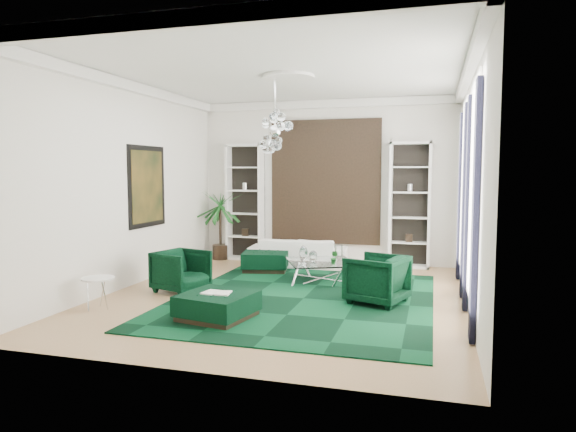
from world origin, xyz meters
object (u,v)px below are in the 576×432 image
(ottoman_side, at_px, (266,261))
(side_table, at_px, (98,294))
(armchair_left, at_px, (181,271))
(sofa, at_px, (299,252))
(coffee_table, at_px, (321,272))
(ottoman_front, at_px, (217,306))
(armchair_right, at_px, (377,279))
(palm, at_px, (220,215))

(ottoman_side, xyz_separation_m, side_table, (-1.55, -3.65, 0.03))
(armchair_left, height_order, ottoman_side, armchair_left)
(sofa, xyz_separation_m, coffee_table, (0.85, -1.53, -0.11))
(sofa, bearing_deg, armchair_left, 59.76)
(armchair_left, bearing_deg, ottoman_front, -120.18)
(sofa, distance_m, armchair_right, 3.49)
(coffee_table, bearing_deg, armchair_left, -148.09)
(ottoman_front, distance_m, palm, 5.24)
(ottoman_front, bearing_deg, sofa, 88.95)
(armchair_left, xyz_separation_m, ottoman_side, (0.86, 2.23, -0.16))
(coffee_table, xyz_separation_m, side_table, (-2.94, -2.82, 0.03))
(armchair_left, height_order, ottoman_front, armchair_left)
(ottoman_side, bearing_deg, coffee_table, -30.70)
(ottoman_front, bearing_deg, ottoman_side, 97.24)
(coffee_table, height_order, palm, palm)
(armchair_left, bearing_deg, ottoman_side, -4.18)
(coffee_table, relative_size, side_table, 2.41)
(side_table, height_order, palm, palm)
(armchair_left, height_order, armchair_right, armchair_right)
(armchair_left, bearing_deg, sofa, -8.66)
(sofa, relative_size, armchair_right, 2.49)
(coffee_table, distance_m, ottoman_front, 2.97)
(armchair_left, distance_m, palm, 3.48)
(ottoman_front, bearing_deg, armchair_left, 132.98)
(sofa, height_order, armchair_left, armchair_left)
(ottoman_side, height_order, side_table, side_table)
(armchair_left, xyz_separation_m, ottoman_front, (1.32, -1.42, -0.18))
(ottoman_front, height_order, side_table, side_table)
(armchair_right, bearing_deg, sofa, -125.24)
(armchair_left, distance_m, armchair_right, 3.46)
(sofa, xyz_separation_m, armchair_right, (2.06, -2.82, 0.08))
(armchair_left, height_order, coffee_table, armchair_left)
(sofa, bearing_deg, side_table, 59.59)
(ottoman_front, bearing_deg, side_table, 179.87)
(ottoman_side, bearing_deg, armchair_right, -39.12)
(coffee_table, bearing_deg, side_table, -136.27)
(ottoman_front, xyz_separation_m, side_table, (-2.01, 0.00, 0.05))
(palm, bearing_deg, armchair_right, -37.91)
(ottoman_side, bearing_deg, ottoman_front, -82.76)
(side_table, xyz_separation_m, palm, (0.01, 4.75, 0.83))
(ottoman_side, relative_size, side_table, 1.88)
(armchair_left, distance_m, side_table, 1.58)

